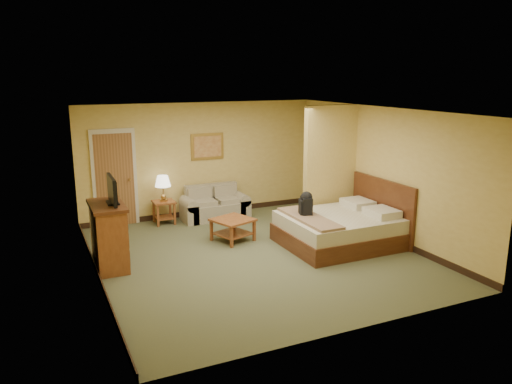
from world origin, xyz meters
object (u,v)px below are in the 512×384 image
loveseat (215,208)px  dresser (109,236)px  bed (344,228)px  coffee_table (233,225)px

loveseat → dresser: 3.36m
loveseat → bed: bearing=-58.6°
loveseat → coffee_table: bearing=-97.6°
loveseat → coffee_table: size_ratio=1.69×
coffee_table → loveseat: bearing=82.4°
loveseat → coffee_table: loveseat is taller
coffee_table → dresser: (-2.42, -0.42, 0.24)m
loveseat → bed: 3.17m
coffee_table → dresser: bearing=-170.1°
dresser → loveseat: bearing=38.0°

